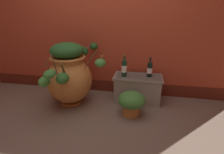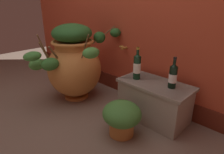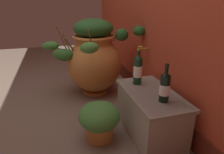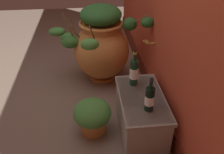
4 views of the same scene
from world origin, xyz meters
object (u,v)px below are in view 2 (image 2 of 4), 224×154
(wine_bottle_middle, at_px, (137,66))
(terracotta_urn, at_px, (74,63))
(wine_bottle_left, at_px, (173,75))
(potted_shrub, at_px, (122,117))

(wine_bottle_middle, bearing_deg, terracotta_urn, -162.22)
(wine_bottle_left, distance_m, wine_bottle_middle, 0.39)
(terracotta_urn, distance_m, wine_bottle_left, 1.22)
(terracotta_urn, xyz_separation_m, wine_bottle_left, (1.18, 0.31, 0.07))
(wine_bottle_left, height_order, wine_bottle_middle, wine_bottle_middle)
(terracotta_urn, bearing_deg, wine_bottle_left, 14.85)
(wine_bottle_middle, distance_m, potted_shrub, 0.57)
(wine_bottle_left, distance_m, potted_shrub, 0.63)
(terracotta_urn, height_order, wine_bottle_left, terracotta_urn)
(potted_shrub, bearing_deg, wine_bottle_left, 63.92)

